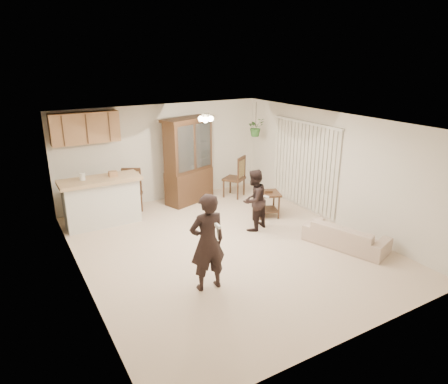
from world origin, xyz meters
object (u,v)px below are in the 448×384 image
adult (207,238)px  chair_hutch_left (132,202)px  child (254,200)px  side_table (268,204)px  chair_hutch_right (234,185)px  sofa (346,229)px  china_hutch (189,161)px  chair_bar (95,215)px

adult → chair_hutch_left: 3.79m
child → side_table: 0.93m
chair_hutch_right → chair_hutch_left: bearing=-35.6°
sofa → adult: (-3.10, 0.04, 0.53)m
child → china_hutch: (-0.45, 2.32, 0.41)m
chair_hutch_right → adult: bearing=19.6°
chair_hutch_left → china_hutch: bearing=33.4°
chair_bar → sofa: bearing=-35.5°
china_hutch → chair_hutch_right: 1.45m
sofa → side_table: (-0.42, 2.09, -0.06)m
china_hutch → side_table: bearing=-76.7°
sofa → adult: size_ratio=1.04×
child → chair_hutch_right: (0.76, 2.07, -0.36)m
child → china_hutch: china_hutch is taller
chair_bar → china_hutch: bearing=14.6°
side_table → chair_bar: (-3.69, 1.44, -0.03)m
chair_hutch_left → chair_hutch_right: chair_hutch_right is taller
side_table → chair_hutch_left: size_ratio=0.63×
adult → chair_bar: bearing=-70.3°
china_hutch → chair_hutch_left: china_hutch is taller
side_table → adult: bearing=-142.7°
sofa → adult: bearing=70.5°
sofa → chair_hutch_left: 4.95m
child → chair_hutch_right: 2.23m
adult → china_hutch: bearing=-107.7°
sofa → chair_hutch_left: size_ratio=1.69×
china_hutch → child: bearing=-98.0°
sofa → chair_hutch_right: chair_hutch_right is taller
china_hutch → chair_bar: (-2.52, -0.42, -0.81)m
chair_hutch_left → chair_hutch_right: bearing=25.9°
china_hutch → chair_bar: china_hutch is taller
china_hutch → chair_hutch_right: china_hutch is taller
adult → chair_bar: (-1.01, 3.48, -0.63)m
adult → chair_bar: size_ratio=1.85×
child → chair_bar: (-2.97, 1.90, -0.40)m
adult → chair_hutch_right: bearing=-123.2°
adult → side_table: 3.42m
china_hutch → adult: bearing=-130.1°
side_table → chair_hutch_right: (0.04, 1.60, 0.01)m
sofa → child: size_ratio=1.39×
sofa → china_hutch: size_ratio=0.86×
china_hutch → chair_bar: 2.68m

